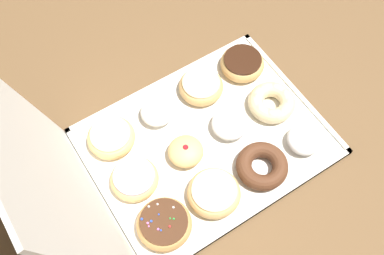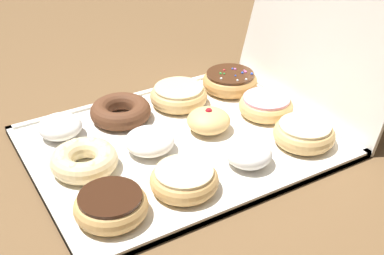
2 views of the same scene
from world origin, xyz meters
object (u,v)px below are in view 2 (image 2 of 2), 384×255
at_px(powdered_filled_donut_4, 149,140).
at_px(powdered_filled_donut_8, 249,153).
at_px(powdered_filled_donut_0, 60,127).
at_px(chocolate_frosted_donut_2, 111,205).
at_px(donut_box, 182,143).
at_px(jelly_filled_donut_7, 209,120).
at_px(glazed_ring_donut_11, 304,133).
at_px(chocolate_cake_ring_donut_3, 121,111).
at_px(sprinkle_donut_9, 230,81).
at_px(cruller_donut_1, 84,159).
at_px(glazed_ring_donut_6, 179,95).
at_px(glazed_ring_donut_5, 184,179).
at_px(pink_frosted_donut_10, 266,106).

distance_m(powdered_filled_donut_4, powdered_filled_donut_8, 0.18).
bearing_deg(powdered_filled_donut_0, chocolate_frosted_donut_2, -1.56).
height_order(donut_box, jelly_filled_donut_7, jelly_filled_donut_7).
xyz_separation_m(powdered_filled_donut_0, glazed_ring_donut_11, (0.25, 0.38, 0.00)).
bearing_deg(chocolate_frosted_donut_2, donut_box, 123.49).
relative_size(chocolate_cake_ring_donut_3, sprinkle_donut_9, 1.00).
bearing_deg(jelly_filled_donut_7, cruller_donut_1, -90.04).
bearing_deg(cruller_donut_1, chocolate_cake_ring_donut_3, 135.40).
height_order(chocolate_cake_ring_donut_3, jelly_filled_donut_7, jelly_filled_donut_7).
relative_size(glazed_ring_donut_6, powdered_filled_donut_8, 1.47).
bearing_deg(powdered_filled_donut_8, sprinkle_donut_9, 152.45).
height_order(cruller_donut_1, glazed_ring_donut_11, same).
xyz_separation_m(powdered_filled_donut_0, glazed_ring_donut_5, (0.26, 0.12, -0.00)).
distance_m(chocolate_frosted_donut_2, glazed_ring_donut_5, 0.13).
bearing_deg(powdered_filled_donut_0, jelly_filled_donut_7, 63.63).
distance_m(chocolate_cake_ring_donut_3, glazed_ring_donut_11, 0.36).
bearing_deg(chocolate_cake_ring_donut_3, sprinkle_donut_9, 89.20).
bearing_deg(donut_box, glazed_ring_donut_5, -27.77).
xyz_separation_m(glazed_ring_donut_5, jelly_filled_donut_7, (-0.14, 0.13, 0.00)).
height_order(glazed_ring_donut_5, pink_frosted_donut_10, same).
xyz_separation_m(glazed_ring_donut_5, pink_frosted_donut_10, (-0.13, 0.27, 0.00)).
height_order(powdered_filled_donut_0, glazed_ring_donut_5, powdered_filled_donut_0).
xyz_separation_m(chocolate_frosted_donut_2, powdered_filled_donut_8, (-0.01, 0.26, 0.00)).
bearing_deg(powdered_filled_donut_4, donut_box, 87.48).
height_order(donut_box, powdered_filled_donut_8, powdered_filled_donut_8).
bearing_deg(chocolate_cake_ring_donut_3, glazed_ring_donut_5, -0.55).
bearing_deg(glazed_ring_donut_6, powdered_filled_donut_4, -46.78).
bearing_deg(sprinkle_donut_9, glazed_ring_donut_11, -0.79).
xyz_separation_m(pink_frosted_donut_10, glazed_ring_donut_11, (0.12, -0.01, 0.00)).
bearing_deg(chocolate_frosted_donut_2, glazed_ring_donut_11, 91.16).
bearing_deg(chocolate_cake_ring_donut_3, powdered_filled_donut_8, 27.06).
height_order(powdered_filled_donut_8, sprinkle_donut_9, sprinkle_donut_9).
relative_size(powdered_filled_donut_8, pink_frosted_donut_10, 0.74).
relative_size(donut_box, cruller_donut_1, 4.71).
height_order(powdered_filled_donut_8, glazed_ring_donut_11, powdered_filled_donut_8).
xyz_separation_m(cruller_donut_1, pink_frosted_donut_10, (0.01, 0.39, -0.00)).
bearing_deg(jelly_filled_donut_7, powdered_filled_donut_0, -116.37).
xyz_separation_m(powdered_filled_donut_0, chocolate_cake_ring_donut_3, (0.00, 0.12, -0.00)).
distance_m(cruller_donut_1, pink_frosted_donut_10, 0.39).
distance_m(glazed_ring_donut_6, glazed_ring_donut_11, 0.28).
xyz_separation_m(cruller_donut_1, chocolate_cake_ring_donut_3, (-0.13, 0.12, -0.00)).
relative_size(chocolate_frosted_donut_2, pink_frosted_donut_10, 1.03).
height_order(chocolate_frosted_donut_2, jelly_filled_donut_7, jelly_filled_donut_7).
xyz_separation_m(glazed_ring_donut_5, glazed_ring_donut_6, (-0.26, 0.13, 0.00)).
distance_m(cruller_donut_1, glazed_ring_donut_6, 0.28).
height_order(chocolate_cake_ring_donut_3, powdered_filled_donut_8, powdered_filled_donut_8).
relative_size(powdered_filled_donut_0, powdered_filled_donut_8, 1.00).
distance_m(donut_box, glazed_ring_donut_6, 0.14).
distance_m(sprinkle_donut_9, glazed_ring_donut_11, 0.25).
height_order(powdered_filled_donut_0, powdered_filled_donut_4, same).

